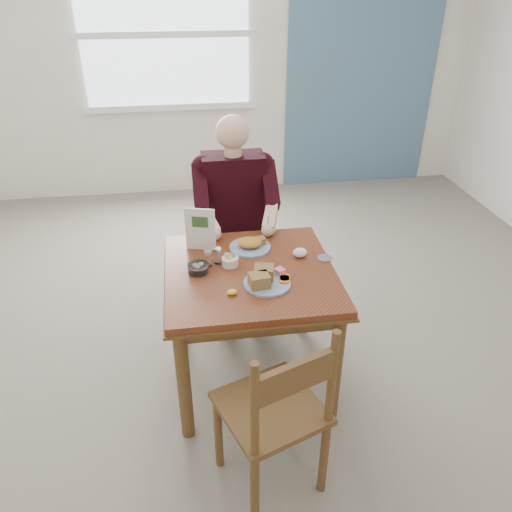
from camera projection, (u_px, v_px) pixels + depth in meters
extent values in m
plane|color=slate|center=(251.00, 374.00, 3.05)|extent=(6.00, 6.00, 0.00)
plane|color=white|center=(208.00, 55.00, 4.91)|extent=(5.50, 0.00, 5.50)
cube|color=slate|center=(364.00, 52.00, 5.10)|extent=(1.60, 0.02, 2.80)
ellipsoid|color=yellow|center=(232.00, 292.00, 2.46)|extent=(0.05, 0.04, 0.03)
ellipsoid|color=white|center=(300.00, 253.00, 2.78)|extent=(0.10, 0.09, 0.05)
cylinder|color=silver|center=(325.00, 258.00, 2.77)|extent=(0.11, 0.11, 0.01)
cube|color=white|center=(165.00, 34.00, 4.73)|extent=(1.60, 0.02, 1.30)
cube|color=white|center=(171.00, 107.00, 5.06)|extent=(1.72, 0.04, 0.06)
cube|color=white|center=(165.00, 35.00, 4.72)|extent=(1.72, 0.04, 0.06)
cube|color=brown|center=(250.00, 273.00, 2.68)|extent=(0.90, 0.90, 0.04)
cube|color=brown|center=(250.00, 277.00, 2.69)|extent=(0.92, 0.92, 0.01)
cylinder|color=brown|center=(184.00, 384.00, 2.48)|extent=(0.07, 0.07, 0.71)
cylinder|color=brown|center=(335.00, 368.00, 2.59)|extent=(0.07, 0.07, 0.71)
cylinder|color=brown|center=(181.00, 296.00, 3.15)|extent=(0.07, 0.07, 0.71)
cylinder|color=brown|center=(301.00, 286.00, 3.25)|extent=(0.07, 0.07, 0.71)
cube|color=brown|center=(261.00, 328.00, 2.38)|extent=(0.80, 0.03, 0.08)
cube|color=brown|center=(241.00, 249.00, 3.05)|extent=(0.80, 0.03, 0.08)
cube|color=brown|center=(178.00, 290.00, 2.67)|extent=(0.03, 0.80, 0.08)
cube|color=brown|center=(320.00, 278.00, 2.77)|extent=(0.03, 0.80, 0.08)
cylinder|color=brown|center=(213.00, 294.00, 3.40)|extent=(0.04, 0.04, 0.45)
cylinder|color=brown|center=(265.00, 290.00, 3.44)|extent=(0.04, 0.04, 0.45)
cylinder|color=brown|center=(209.00, 267.00, 3.71)|extent=(0.04, 0.04, 0.45)
cylinder|color=brown|center=(257.00, 263.00, 3.75)|extent=(0.04, 0.04, 0.45)
cube|color=brown|center=(235.00, 249.00, 3.45)|extent=(0.42, 0.42, 0.03)
cylinder|color=brown|center=(206.00, 209.00, 3.47)|extent=(0.04, 0.04, 0.50)
cylinder|color=brown|center=(257.00, 205.00, 3.51)|extent=(0.04, 0.04, 0.50)
cube|color=brown|center=(231.00, 194.00, 3.44)|extent=(0.38, 0.03, 0.14)
cylinder|color=brown|center=(218.00, 432.00, 2.39)|extent=(0.05, 0.05, 0.45)
cylinder|color=brown|center=(282.00, 405.00, 2.54)|extent=(0.05, 0.05, 0.45)
cylinder|color=brown|center=(255.00, 492.00, 2.12)|extent=(0.05, 0.05, 0.45)
cylinder|color=brown|center=(324.00, 457.00, 2.27)|extent=(0.05, 0.05, 0.45)
cube|color=brown|center=(271.00, 408.00, 2.21)|extent=(0.54, 0.54, 0.03)
cylinder|color=brown|center=(255.00, 413.00, 1.88)|extent=(0.05, 0.05, 0.50)
cylinder|color=brown|center=(332.00, 380.00, 2.03)|extent=(0.05, 0.05, 0.50)
cube|color=brown|center=(296.00, 377.00, 1.90)|extent=(0.37, 0.16, 0.14)
cube|color=#9C9375|center=(222.00, 249.00, 3.30)|extent=(0.13, 0.38, 0.12)
cube|color=#9C9375|center=(252.00, 246.00, 3.33)|extent=(0.13, 0.38, 0.12)
cube|color=#9C9375|center=(226.00, 301.00, 3.30)|extent=(0.10, 0.10, 0.48)
cube|color=#9C9375|center=(256.00, 299.00, 3.32)|extent=(0.10, 0.10, 0.48)
cube|color=black|center=(234.00, 197.00, 3.29)|extent=(0.40, 0.22, 0.58)
sphere|color=black|center=(203.00, 167.00, 3.16)|extent=(0.15, 0.15, 0.15)
sphere|color=black|center=(262.00, 164.00, 3.21)|extent=(0.15, 0.15, 0.15)
cylinder|color=#E3B490|center=(233.00, 152.00, 3.12)|extent=(0.11, 0.11, 0.08)
sphere|color=#E3B490|center=(232.00, 132.00, 3.05)|extent=(0.21, 0.21, 0.21)
cube|color=black|center=(200.00, 189.00, 3.10)|extent=(0.09, 0.29, 0.27)
cube|color=black|center=(270.00, 185.00, 3.16)|extent=(0.09, 0.29, 0.27)
sphere|color=black|center=(202.00, 211.00, 3.06)|extent=(0.09, 0.09, 0.09)
sphere|color=black|center=(273.00, 206.00, 3.11)|extent=(0.09, 0.09, 0.09)
cube|color=#E3B490|center=(208.00, 222.00, 3.00)|extent=(0.14, 0.23, 0.14)
cube|color=#E3B490|center=(270.00, 218.00, 3.05)|extent=(0.14, 0.23, 0.14)
sphere|color=#E3B490|center=(215.00, 234.00, 2.95)|extent=(0.08, 0.08, 0.08)
sphere|color=#E3B490|center=(268.00, 230.00, 2.99)|extent=(0.08, 0.08, 0.08)
cylinder|color=silver|center=(268.00, 223.00, 2.96)|extent=(0.01, 0.05, 0.12)
cylinder|color=white|center=(267.00, 284.00, 2.54)|extent=(0.24, 0.24, 0.01)
cube|color=tan|center=(259.00, 280.00, 2.49)|extent=(0.11, 0.10, 0.07)
cube|color=tan|center=(264.00, 272.00, 2.56)|extent=(0.12, 0.11, 0.07)
cylinder|color=orange|center=(284.00, 280.00, 2.55)|extent=(0.07, 0.07, 0.01)
cylinder|color=orange|center=(285.00, 278.00, 2.57)|extent=(0.06, 0.06, 0.01)
cylinder|color=orange|center=(285.00, 276.00, 2.58)|extent=(0.07, 0.07, 0.01)
cube|color=pink|center=(280.00, 271.00, 2.61)|extent=(0.06, 0.07, 0.03)
cylinder|color=white|center=(250.00, 247.00, 2.87)|extent=(0.28, 0.28, 0.01)
ellipsoid|color=gold|center=(250.00, 242.00, 2.85)|extent=(0.16, 0.14, 0.05)
cube|color=tan|center=(258.00, 241.00, 2.89)|extent=(0.10, 0.07, 0.04)
cylinder|color=white|center=(230.00, 261.00, 2.70)|extent=(0.10, 0.10, 0.05)
cube|color=pink|center=(228.00, 256.00, 2.68)|extent=(0.03, 0.01, 0.02)
cube|color=#6699D8|center=(233.00, 255.00, 2.69)|extent=(0.03, 0.03, 0.02)
cube|color=#EAD159|center=(230.00, 257.00, 2.67)|extent=(0.03, 0.02, 0.02)
cube|color=white|center=(227.00, 255.00, 2.70)|extent=(0.04, 0.02, 0.02)
cylinder|color=white|center=(208.00, 260.00, 2.69)|extent=(0.05, 0.05, 0.08)
cylinder|color=silver|center=(208.00, 252.00, 2.67)|extent=(0.05, 0.05, 0.02)
cylinder|color=white|center=(218.00, 257.00, 2.71)|extent=(0.05, 0.05, 0.08)
cylinder|color=silver|center=(217.00, 250.00, 2.69)|extent=(0.05, 0.05, 0.02)
cylinder|color=white|center=(198.00, 268.00, 2.64)|extent=(0.12, 0.12, 0.05)
cylinder|color=white|center=(195.00, 266.00, 2.63)|extent=(0.03, 0.03, 0.02)
cylinder|color=white|center=(201.00, 265.00, 2.64)|extent=(0.03, 0.03, 0.02)
cylinder|color=white|center=(198.00, 267.00, 2.61)|extent=(0.03, 0.03, 0.02)
cube|color=white|center=(200.00, 229.00, 2.81)|extent=(0.17, 0.06, 0.25)
cube|color=#2D5926|center=(200.00, 222.00, 2.77)|extent=(0.09, 0.03, 0.06)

